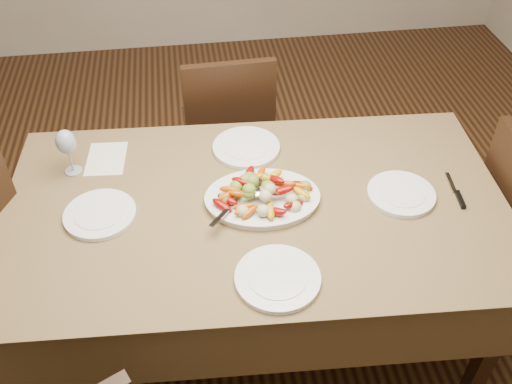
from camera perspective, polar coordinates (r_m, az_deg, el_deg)
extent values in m
plane|color=#3B2312|center=(2.51, -2.57, -18.47)|extent=(6.00, 6.00, 0.00)
cube|color=brown|center=(2.35, 0.00, -8.01)|extent=(1.90, 1.14, 0.76)
ellipsoid|color=white|center=(2.08, 0.65, -0.73)|extent=(0.43, 0.33, 0.02)
cylinder|color=white|center=(2.10, -15.33, -2.18)|extent=(0.26, 0.26, 0.02)
cylinder|color=white|center=(2.17, 14.31, -0.21)|extent=(0.25, 0.25, 0.02)
cylinder|color=white|center=(2.32, -0.98, 4.46)|extent=(0.27, 0.27, 0.02)
cylinder|color=white|center=(1.83, 2.18, -8.62)|extent=(0.28, 0.28, 0.02)
cube|color=silver|center=(2.35, -14.74, 3.24)|extent=(0.17, 0.22, 0.00)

